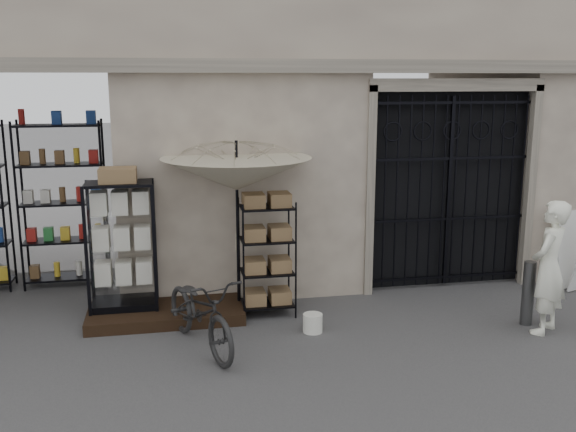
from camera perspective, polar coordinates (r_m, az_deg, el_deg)
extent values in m
plane|color=#242428|center=(7.61, 8.12, -11.97)|extent=(80.00, 80.00, 0.00)
cube|color=black|center=(9.72, -23.65, 1.70)|extent=(3.00, 1.70, 3.00)
cube|color=black|center=(10.26, -23.22, 0.82)|extent=(2.70, 0.50, 2.50)
cube|color=black|center=(9.86, 13.72, 2.52)|extent=(2.50, 0.06, 3.00)
cube|color=black|center=(9.72, 14.10, 2.07)|extent=(0.05, 0.05, 2.80)
cube|color=black|center=(8.64, -10.79, -8.51)|extent=(2.00, 0.90, 0.15)
cube|color=black|center=(8.77, -14.28, -7.52)|extent=(0.95, 0.75, 0.09)
cube|color=silver|center=(8.31, -15.22, -3.02)|extent=(0.74, 0.26, 1.55)
cube|color=silver|center=(8.57, -14.52, -3.17)|extent=(0.78, 0.57, 1.29)
cube|color=olive|center=(8.37, -14.87, 3.23)|extent=(0.55, 0.48, 0.18)
cube|color=black|center=(8.47, -1.88, -3.72)|extent=(0.73, 0.56, 1.55)
cube|color=olive|center=(8.48, -1.88, -4.03)|extent=(0.62, 0.45, 1.17)
cylinder|color=black|center=(8.47, -4.50, -1.09)|extent=(0.04, 0.04, 2.31)
imported|color=tan|center=(8.32, -4.60, 4.55)|extent=(1.78, 1.81, 1.56)
cylinder|color=silver|center=(8.08, 2.21, -9.49)|extent=(0.30, 0.30, 0.23)
imported|color=black|center=(7.74, -7.68, -11.54)|extent=(0.88, 1.06, 1.73)
cylinder|color=#4B4B4C|center=(8.76, 20.56, -6.45)|extent=(0.19, 0.19, 0.83)
imported|color=white|center=(8.73, 21.72, -9.51)|extent=(1.52, 1.67, 0.40)
cube|color=silver|center=(10.52, 23.63, -2.72)|extent=(0.59, 0.44, 1.12)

